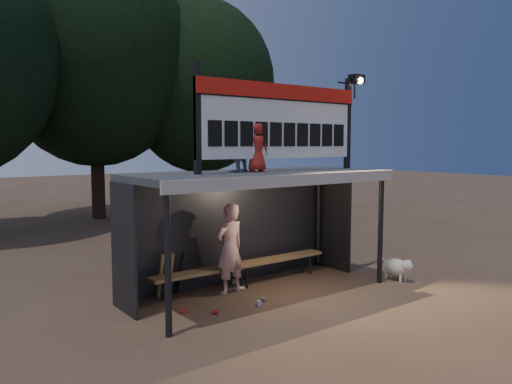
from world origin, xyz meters
The scene contains 12 objects.
ground centered at (0.00, 0.00, 0.00)m, with size 80.00×80.00×0.00m, color #4F3727.
player centered at (-0.46, 0.35, 0.86)m, with size 0.63×0.41×1.72m, color silver.
child_a centered at (-0.43, 0.21, 2.88)m, with size 0.54×0.42×1.11m, color gray.
child_b centered at (-0.08, 0.00, 2.78)m, with size 0.45×0.29×0.91m, color maroon.
dugout_shelter centered at (0.00, 0.24, 1.85)m, with size 5.10×2.08×2.32m.
scoreboard_assembly centered at (0.56, -0.01, 3.32)m, with size 4.10×0.27×1.99m.
bench centered at (0.00, 0.55, 0.43)m, with size 4.00×0.35×0.48m.
tree_mid centered at (1.00, 11.50, 6.17)m, with size 7.22×7.22×10.36m.
tree_right centered at (5.00, 10.50, 5.19)m, with size 6.08×6.08×8.72m.
dog centered at (2.84, -1.01, 0.28)m, with size 0.36×0.81×0.49m.
bats centered at (-1.48, 0.82, 0.43)m, with size 0.47×0.32×0.84m.
litter centered at (-0.65, -0.06, 0.04)m, with size 1.82×1.52×0.08m.
Camera 1 is at (-5.68, -7.36, 2.83)m, focal length 35.00 mm.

